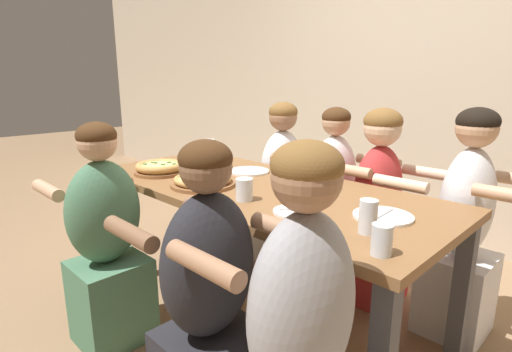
{
  "coord_description": "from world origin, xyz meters",
  "views": [
    {
      "loc": [
        1.41,
        -1.42,
        1.31
      ],
      "look_at": [
        0.0,
        0.0,
        0.82
      ],
      "focal_mm": 28.0,
      "sensor_mm": 36.0,
      "label": 1
    }
  ],
  "objects_px": {
    "drinking_glass_b": "(323,172)",
    "diner_far_center": "(333,206)",
    "empty_plate_c": "(249,171)",
    "diner_far_midright": "(377,213)",
    "pizza_board_main": "(203,181)",
    "diner_near_midright": "(209,313)",
    "empty_plate_a": "(295,212)",
    "drinking_glass_d": "(210,150)",
    "drinking_glass_e": "(244,189)",
    "diner_far_right": "(464,235)",
    "drinking_glass_a": "(368,219)",
    "diner_near_midleft": "(107,247)",
    "empty_plate_b": "(383,216)",
    "drinking_glass_c": "(382,240)",
    "diner_far_midleft": "(282,191)",
    "pizza_board_second": "(160,168)"
  },
  "relations": [
    {
      "from": "diner_far_center",
      "to": "diner_near_midleft",
      "type": "relative_size",
      "value": 1.02
    },
    {
      "from": "empty_plate_c",
      "to": "drinking_glass_b",
      "type": "height_order",
      "value": "drinking_glass_b"
    },
    {
      "from": "empty_plate_c",
      "to": "drinking_glass_a",
      "type": "height_order",
      "value": "drinking_glass_a"
    },
    {
      "from": "drinking_glass_c",
      "to": "diner_near_midright",
      "type": "height_order",
      "value": "diner_near_midright"
    },
    {
      "from": "pizza_board_main",
      "to": "diner_far_right",
      "type": "relative_size",
      "value": 0.28
    },
    {
      "from": "drinking_glass_b",
      "to": "diner_far_center",
      "type": "height_order",
      "value": "diner_far_center"
    },
    {
      "from": "empty_plate_b",
      "to": "drinking_glass_c",
      "type": "height_order",
      "value": "drinking_glass_c"
    },
    {
      "from": "drinking_glass_d",
      "to": "diner_far_center",
      "type": "xyz_separation_m",
      "value": [
        0.77,
        0.37,
        -0.31
      ]
    },
    {
      "from": "drinking_glass_d",
      "to": "diner_far_midleft",
      "type": "relative_size",
      "value": 0.12
    },
    {
      "from": "empty_plate_c",
      "to": "diner_far_center",
      "type": "distance_m",
      "value": 0.61
    },
    {
      "from": "diner_far_midright",
      "to": "drinking_glass_c",
      "type": "bearing_deg",
      "value": 28.19
    },
    {
      "from": "drinking_glass_d",
      "to": "diner_far_midright",
      "type": "xyz_separation_m",
      "value": [
        1.08,
        0.37,
        -0.29
      ]
    },
    {
      "from": "diner_far_midleft",
      "to": "diner_far_center",
      "type": "bearing_deg",
      "value": 90.0
    },
    {
      "from": "empty_plate_a",
      "to": "diner_far_midright",
      "type": "height_order",
      "value": "diner_far_midright"
    },
    {
      "from": "empty_plate_a",
      "to": "diner_near_midright",
      "type": "height_order",
      "value": "diner_near_midright"
    },
    {
      "from": "empty_plate_b",
      "to": "diner_near_midleft",
      "type": "distance_m",
      "value": 1.31
    },
    {
      "from": "drinking_glass_b",
      "to": "diner_far_center",
      "type": "distance_m",
      "value": 0.52
    },
    {
      "from": "empty_plate_b",
      "to": "diner_near_midright",
      "type": "bearing_deg",
      "value": -114.02
    },
    {
      "from": "drinking_glass_b",
      "to": "drinking_glass_e",
      "type": "bearing_deg",
      "value": -98.8
    },
    {
      "from": "empty_plate_b",
      "to": "diner_far_midright",
      "type": "height_order",
      "value": "diner_far_midright"
    },
    {
      "from": "pizza_board_second",
      "to": "drinking_glass_c",
      "type": "distance_m",
      "value": 1.46
    },
    {
      "from": "empty_plate_c",
      "to": "diner_far_midright",
      "type": "bearing_deg",
      "value": 38.46
    },
    {
      "from": "diner_far_right",
      "to": "drinking_glass_a",
      "type": "bearing_deg",
      "value": -5.76
    },
    {
      "from": "drinking_glass_d",
      "to": "diner_near_midleft",
      "type": "bearing_deg",
      "value": -70.01
    },
    {
      "from": "empty_plate_c",
      "to": "diner_near_midright",
      "type": "bearing_deg",
      "value": -51.87
    },
    {
      "from": "empty_plate_a",
      "to": "drinking_glass_c",
      "type": "distance_m",
      "value": 0.46
    },
    {
      "from": "drinking_glass_a",
      "to": "diner_far_midright",
      "type": "bearing_deg",
      "value": 115.31
    },
    {
      "from": "diner_far_center",
      "to": "diner_far_right",
      "type": "height_order",
      "value": "diner_far_right"
    },
    {
      "from": "empty_plate_c",
      "to": "drinking_glass_d",
      "type": "distance_m",
      "value": 0.5
    },
    {
      "from": "drinking_glass_b",
      "to": "drinking_glass_d",
      "type": "relative_size",
      "value": 1.03
    },
    {
      "from": "pizza_board_second",
      "to": "drinking_glass_d",
      "type": "distance_m",
      "value": 0.51
    },
    {
      "from": "drinking_glass_d",
      "to": "diner_near_midleft",
      "type": "relative_size",
      "value": 0.12
    },
    {
      "from": "drinking_glass_a",
      "to": "drinking_glass_b",
      "type": "relative_size",
      "value": 0.9
    },
    {
      "from": "diner_near_midright",
      "to": "diner_far_midright",
      "type": "xyz_separation_m",
      "value": [
        -0.06,
        1.3,
        0.03
      ]
    },
    {
      "from": "drinking_glass_b",
      "to": "drinking_glass_e",
      "type": "distance_m",
      "value": 0.51
    },
    {
      "from": "empty_plate_a",
      "to": "drinking_glass_e",
      "type": "distance_m",
      "value": 0.28
    },
    {
      "from": "pizza_board_main",
      "to": "pizza_board_second",
      "type": "bearing_deg",
      "value": -178.88
    },
    {
      "from": "drinking_glass_e",
      "to": "empty_plate_b",
      "type": "bearing_deg",
      "value": 22.24
    },
    {
      "from": "pizza_board_main",
      "to": "diner_far_right",
      "type": "bearing_deg",
      "value": 39.81
    },
    {
      "from": "pizza_board_main",
      "to": "diner_far_right",
      "type": "distance_m",
      "value": 1.35
    },
    {
      "from": "pizza_board_main",
      "to": "empty_plate_c",
      "type": "height_order",
      "value": "pizza_board_main"
    },
    {
      "from": "drinking_glass_d",
      "to": "diner_near_midleft",
      "type": "xyz_separation_m",
      "value": [
        0.34,
        -0.93,
        -0.32
      ]
    },
    {
      "from": "empty_plate_a",
      "to": "drinking_glass_d",
      "type": "xyz_separation_m",
      "value": [
        -1.15,
        0.48,
        0.05
      ]
    },
    {
      "from": "drinking_glass_e",
      "to": "diner_far_right",
      "type": "bearing_deg",
      "value": 51.84
    },
    {
      "from": "empty_plate_a",
      "to": "drinking_glass_a",
      "type": "bearing_deg",
      "value": 2.38
    },
    {
      "from": "pizza_board_main",
      "to": "diner_near_midright",
      "type": "bearing_deg",
      "value": -36.73
    },
    {
      "from": "drinking_glass_e",
      "to": "diner_far_right",
      "type": "xyz_separation_m",
      "value": [
        0.68,
        0.87,
        -0.28
      ]
    },
    {
      "from": "drinking_glass_b",
      "to": "empty_plate_c",
      "type": "bearing_deg",
      "value": -168.1
    },
    {
      "from": "drinking_glass_d",
      "to": "diner_far_midleft",
      "type": "bearing_deg",
      "value": 46.74
    },
    {
      "from": "empty_plate_c",
      "to": "drinking_glass_b",
      "type": "xyz_separation_m",
      "value": [
        0.46,
        0.1,
        0.05
      ]
    }
  ]
}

